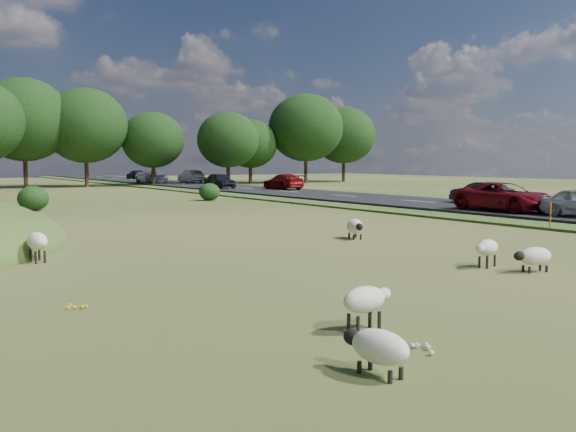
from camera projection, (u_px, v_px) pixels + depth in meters
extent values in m
plane|color=#2F531A|center=(100.00, 215.00, 35.15)|extent=(160.00, 160.00, 0.00)
cube|color=black|center=(301.00, 194.00, 54.29)|extent=(8.00, 150.00, 0.25)
cylinder|color=black|center=(25.00, 168.00, 68.48)|extent=(0.44, 0.44, 4.22)
ellipsoid|color=black|center=(24.00, 120.00, 68.03)|extent=(9.85, 9.85, 8.86)
cylinder|color=black|center=(87.00, 169.00, 71.03)|extent=(0.44, 0.44, 3.94)
ellipsoid|color=black|center=(85.00, 125.00, 70.61)|extent=(9.20, 9.20, 8.28)
cylinder|color=black|center=(153.00, 173.00, 74.28)|extent=(0.44, 0.44, 3.09)
ellipsoid|color=black|center=(153.00, 140.00, 73.95)|extent=(7.20, 7.20, 6.48)
cylinder|color=black|center=(228.00, 172.00, 75.56)|extent=(0.44, 0.44, 3.12)
ellipsoid|color=black|center=(228.00, 140.00, 75.23)|extent=(7.29, 7.29, 6.56)
cylinder|color=black|center=(250.00, 172.00, 81.51)|extent=(0.44, 0.44, 2.93)
ellipsoid|color=black|center=(250.00, 144.00, 81.20)|extent=(6.84, 6.84, 6.16)
cylinder|color=black|center=(306.00, 167.00, 83.28)|extent=(0.44, 0.44, 4.16)
ellipsoid|color=black|center=(306.00, 128.00, 82.83)|extent=(9.71, 9.71, 8.74)
cylinder|color=black|center=(344.00, 168.00, 89.06)|extent=(0.44, 0.44, 3.74)
ellipsoid|color=black|center=(344.00, 135.00, 88.67)|extent=(8.72, 8.72, 7.84)
ellipsoid|color=black|center=(33.00, 198.00, 37.69)|extent=(1.79, 1.79, 1.46)
ellipsoid|color=black|center=(209.00, 192.00, 47.30)|extent=(1.56, 1.56, 1.28)
cylinder|color=#D8590C|center=(550.00, 216.00, 27.32)|extent=(0.06, 0.06, 1.20)
ellipsoid|color=beige|center=(535.00, 256.00, 17.05)|extent=(1.05, 0.71, 0.49)
ellipsoid|color=black|center=(519.00, 256.00, 16.87)|extent=(0.36, 0.30, 0.25)
cylinder|color=black|center=(529.00, 270.00, 16.87)|extent=(0.07, 0.07, 0.18)
cylinder|color=black|center=(523.00, 269.00, 17.09)|extent=(0.07, 0.07, 0.18)
cylinder|color=black|center=(547.00, 269.00, 17.06)|extent=(0.07, 0.07, 0.18)
cylinder|color=black|center=(540.00, 267.00, 17.28)|extent=(0.07, 0.07, 0.18)
ellipsoid|color=beige|center=(37.00, 241.00, 18.69)|extent=(0.59, 1.03, 0.51)
ellipsoid|color=silver|center=(32.00, 238.00, 19.13)|extent=(0.26, 0.34, 0.26)
cylinder|color=black|center=(31.00, 255.00, 18.89)|extent=(0.07, 0.07, 0.36)
cylinder|color=black|center=(39.00, 254.00, 19.04)|extent=(0.07, 0.07, 0.36)
cylinder|color=black|center=(36.00, 258.00, 18.42)|extent=(0.07, 0.07, 0.36)
cylinder|color=black|center=(45.00, 257.00, 18.57)|extent=(0.07, 0.07, 0.36)
ellipsoid|color=beige|center=(355.00, 226.00, 24.29)|extent=(0.93, 1.21, 0.55)
ellipsoid|color=black|center=(360.00, 227.00, 23.71)|extent=(0.37, 0.42, 0.28)
cylinder|color=black|center=(361.00, 237.00, 24.04)|extent=(0.08, 0.08, 0.20)
cylinder|color=black|center=(354.00, 237.00, 23.99)|extent=(0.08, 0.08, 0.20)
cylinder|color=black|center=(356.00, 235.00, 24.65)|extent=(0.08, 0.08, 0.20)
cylinder|color=black|center=(349.00, 235.00, 24.60)|extent=(0.08, 0.08, 0.20)
ellipsoid|color=beige|center=(487.00, 247.00, 17.83)|extent=(0.99, 0.72, 0.46)
ellipsoid|color=silver|center=(480.00, 248.00, 17.45)|extent=(0.34, 0.29, 0.23)
cylinder|color=black|center=(487.00, 263.00, 17.59)|extent=(0.07, 0.07, 0.33)
cylinder|color=black|center=(479.00, 262.00, 17.73)|extent=(0.07, 0.07, 0.33)
cylinder|color=black|center=(495.00, 261.00, 17.99)|extent=(0.07, 0.07, 0.33)
cylinder|color=black|center=(487.00, 260.00, 18.13)|extent=(0.07, 0.07, 0.33)
ellipsoid|color=beige|center=(364.00, 299.00, 11.13)|extent=(0.95, 0.58, 0.46)
ellipsoid|color=silver|center=(384.00, 294.00, 11.44)|extent=(0.32, 0.25, 0.23)
cylinder|color=black|center=(370.00, 318.00, 11.42)|extent=(0.07, 0.07, 0.33)
cylinder|color=black|center=(379.00, 321.00, 11.25)|extent=(0.07, 0.07, 0.33)
cylinder|color=black|center=(349.00, 323.00, 11.09)|extent=(0.07, 0.07, 0.33)
cylinder|color=black|center=(358.00, 326.00, 10.91)|extent=(0.07, 0.07, 0.33)
ellipsoid|color=beige|center=(380.00, 347.00, 8.81)|extent=(0.64, 1.01, 0.48)
ellipsoid|color=black|center=(353.00, 337.00, 9.18)|extent=(0.27, 0.34, 0.24)
cylinder|color=black|center=(359.00, 367.00, 8.96)|extent=(0.07, 0.07, 0.18)
cylinder|color=black|center=(370.00, 364.00, 9.12)|extent=(0.07, 0.07, 0.18)
cylinder|color=black|center=(390.00, 377.00, 8.55)|extent=(0.07, 0.07, 0.18)
cylinder|color=black|center=(401.00, 373.00, 8.71)|extent=(0.07, 0.07, 0.18)
imported|color=maroon|center=(283.00, 182.00, 60.08)|extent=(2.00, 4.92, 1.43)
imported|color=maroon|center=(504.00, 197.00, 34.39)|extent=(2.54, 5.51, 1.53)
imported|color=#929599|center=(191.00, 176.00, 77.67)|extent=(1.60, 4.57, 1.51)
imported|color=black|center=(481.00, 193.00, 40.50)|extent=(1.43, 4.09, 1.35)
imported|color=white|center=(152.00, 176.00, 78.13)|extent=(2.54, 5.52, 1.53)
imported|color=black|center=(136.00, 175.00, 94.15)|extent=(1.72, 4.23, 1.23)
imported|color=black|center=(220.00, 180.00, 62.79)|extent=(1.75, 4.35, 1.48)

